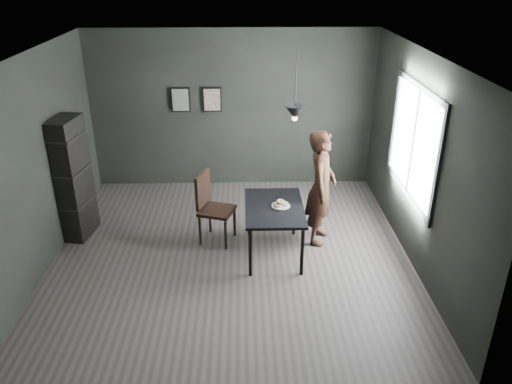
{
  "coord_description": "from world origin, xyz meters",
  "views": [
    {
      "loc": [
        0.18,
        -6.09,
        3.85
      ],
      "look_at": [
        0.35,
        0.05,
        0.95
      ],
      "focal_mm": 35.0,
      "sensor_mm": 36.0,
      "label": 1
    }
  ],
  "objects_px": {
    "white_plate": "(281,206)",
    "pendant_lamp": "(295,112)",
    "cafe_table": "(274,212)",
    "shelf_unit": "(72,179)",
    "wood_chair": "(211,203)",
    "woman": "(321,188)"
  },
  "relations": [
    {
      "from": "woman",
      "to": "shelf_unit",
      "type": "height_order",
      "value": "shelf_unit"
    },
    {
      "from": "woman",
      "to": "wood_chair",
      "type": "bearing_deg",
      "value": 104.25
    },
    {
      "from": "shelf_unit",
      "to": "cafe_table",
      "type": "bearing_deg",
      "value": -3.29
    },
    {
      "from": "white_plate",
      "to": "wood_chair",
      "type": "height_order",
      "value": "wood_chair"
    },
    {
      "from": "wood_chair",
      "to": "white_plate",
      "type": "bearing_deg",
      "value": -4.79
    },
    {
      "from": "wood_chair",
      "to": "pendant_lamp",
      "type": "height_order",
      "value": "pendant_lamp"
    },
    {
      "from": "white_plate",
      "to": "pendant_lamp",
      "type": "bearing_deg",
      "value": 33.84
    },
    {
      "from": "pendant_lamp",
      "to": "cafe_table",
      "type": "bearing_deg",
      "value": -158.2
    },
    {
      "from": "white_plate",
      "to": "pendant_lamp",
      "type": "xyz_separation_m",
      "value": [
        0.16,
        0.11,
        1.29
      ]
    },
    {
      "from": "cafe_table",
      "to": "pendant_lamp",
      "type": "distance_m",
      "value": 1.41
    },
    {
      "from": "wood_chair",
      "to": "shelf_unit",
      "type": "height_order",
      "value": "shelf_unit"
    },
    {
      "from": "white_plate",
      "to": "woman",
      "type": "bearing_deg",
      "value": 31.62
    },
    {
      "from": "cafe_table",
      "to": "shelf_unit",
      "type": "xyz_separation_m",
      "value": [
        -2.92,
        0.64,
        0.24
      ]
    },
    {
      "from": "wood_chair",
      "to": "cafe_table",
      "type": "bearing_deg",
      "value": -6.3
    },
    {
      "from": "shelf_unit",
      "to": "woman",
      "type": "bearing_deg",
      "value": 4.68
    },
    {
      "from": "woman",
      "to": "wood_chair",
      "type": "height_order",
      "value": "woman"
    },
    {
      "from": "cafe_table",
      "to": "wood_chair",
      "type": "xyz_separation_m",
      "value": [
        -0.9,
        0.42,
        -0.06
      ]
    },
    {
      "from": "white_plate",
      "to": "pendant_lamp",
      "type": "relative_size",
      "value": 0.27
    },
    {
      "from": "wood_chair",
      "to": "pendant_lamp",
      "type": "xyz_separation_m",
      "value": [
        1.15,
        -0.32,
        1.44
      ]
    },
    {
      "from": "cafe_table",
      "to": "pendant_lamp",
      "type": "xyz_separation_m",
      "value": [
        0.25,
        0.1,
        1.38
      ]
    },
    {
      "from": "woman",
      "to": "shelf_unit",
      "type": "xyz_separation_m",
      "value": [
        -3.61,
        0.28,
        0.06
      ]
    },
    {
      "from": "woman",
      "to": "shelf_unit",
      "type": "relative_size",
      "value": 0.94
    }
  ]
}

